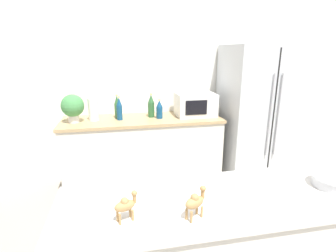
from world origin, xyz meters
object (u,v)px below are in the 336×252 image
(refrigerator, at_px, (256,115))
(fruit_bowl, at_px, (333,180))
(back_bottle_3, at_px, (159,110))
(camel_figurine, at_px, (126,205))
(potted_plant, at_px, (73,107))
(microwave, at_px, (195,104))
(back_bottle_2, at_px, (117,107))
(back_bottle_1, at_px, (151,106))
(back_bottle_0, at_px, (119,109))
(camel_figurine_second, at_px, (195,201))
(paper_towel_roll, at_px, (93,109))

(refrigerator, bearing_deg, fruit_bowl, -108.48)
(refrigerator, xyz_separation_m, back_bottle_3, (-1.26, 0.04, 0.12))
(back_bottle_3, xyz_separation_m, fruit_bowl, (0.62, -1.97, 0.02))
(refrigerator, height_order, camel_figurine, refrigerator)
(potted_plant, xyz_separation_m, microwave, (1.46, 0.05, -0.04))
(back_bottle_2, bearing_deg, refrigerator, -4.87)
(potted_plant, distance_m, back_bottle_1, 0.91)
(fruit_bowl, xyz_separation_m, camel_figurine, (-1.10, -0.08, 0.04))
(potted_plant, relative_size, fruit_bowl, 1.44)
(back_bottle_0, relative_size, back_bottle_3, 1.21)
(microwave, height_order, fruit_bowl, microwave)
(fruit_bowl, bearing_deg, camel_figurine_second, -171.39)
(camel_figurine, bearing_deg, back_bottle_1, 79.51)
(refrigerator, bearing_deg, back_bottle_1, 174.62)
(potted_plant, height_order, back_bottle_0, potted_plant)
(refrigerator, distance_m, microwave, 0.82)
(back_bottle_0, bearing_deg, back_bottle_3, -2.23)
(potted_plant, xyz_separation_m, paper_towel_roll, (0.22, 0.04, -0.05))
(potted_plant, relative_size, paper_towel_roll, 1.22)
(back_bottle_2, distance_m, fruit_bowl, 2.36)
(fruit_bowl, height_order, camel_figurine, camel_figurine)
(refrigerator, relative_size, back_bottle_2, 6.14)
(fruit_bowl, bearing_deg, back_bottle_1, 108.97)
(back_bottle_2, distance_m, camel_figurine, 2.16)
(fruit_bowl, xyz_separation_m, camel_figurine_second, (-0.81, -0.12, 0.05))
(back_bottle_2, bearing_deg, camel_figurine_second, -82.07)
(back_bottle_1, height_order, camel_figurine_second, back_bottle_1)
(back_bottle_3, bearing_deg, fruit_bowl, -72.59)
(back_bottle_1, height_order, fruit_bowl, back_bottle_1)
(back_bottle_0, distance_m, back_bottle_3, 0.48)
(back_bottle_0, bearing_deg, camel_figurine_second, -82.35)
(potted_plant, relative_size, back_bottle_3, 1.40)
(paper_towel_roll, xyz_separation_m, camel_figurine_second, (0.58, -2.15, 0.04))
(refrigerator, xyz_separation_m, potted_plant, (-2.26, 0.05, 0.20))
(microwave, xyz_separation_m, fruit_bowl, (0.15, -2.03, -0.01))
(paper_towel_roll, xyz_separation_m, camel_figurine, (0.29, -2.11, 0.04))
(back_bottle_2, relative_size, back_bottle_3, 1.25)
(back_bottle_2, relative_size, camel_figurine, 2.16)
(microwave, distance_m, camel_figurine, 2.32)
(camel_figurine_second, bearing_deg, camel_figurine, 172.29)
(back_bottle_1, bearing_deg, back_bottle_3, -43.88)
(back_bottle_1, bearing_deg, back_bottle_0, -170.18)
(back_bottle_1, relative_size, back_bottle_3, 1.26)
(back_bottle_3, bearing_deg, back_bottle_1, 136.12)
(back_bottle_2, height_order, camel_figurine_second, back_bottle_2)
(paper_towel_roll, bearing_deg, back_bottle_3, -3.72)
(refrigerator, relative_size, paper_towel_roll, 6.64)
(microwave, relative_size, fruit_bowl, 2.16)
(refrigerator, bearing_deg, camel_figurine, -130.98)
(back_bottle_0, height_order, camel_figurine_second, back_bottle_0)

